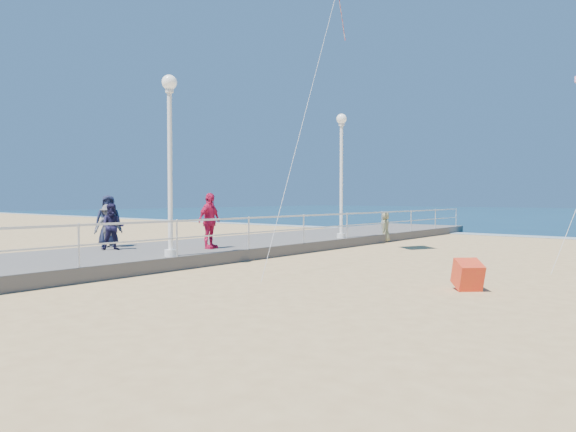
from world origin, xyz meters
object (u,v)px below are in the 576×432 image
Objects in this scene: lamp_post_far at (341,162)px; spectator_4 at (108,221)px; box_kite at (468,278)px; beach_walker_c at (385,227)px; lamp_post_mid at (170,146)px; spectator_7 at (113,227)px; spectator_2 at (108,226)px; spectator_3 at (209,221)px.

spectator_4 is (-4.14, -8.54, -2.35)m from lamp_post_far.
beach_walker_c is at bearing 84.03° from box_kite.
lamp_post_far is at bearing 90.00° from lamp_post_mid.
spectator_4 is at bearing 98.55° from spectator_7.
spectator_4 is at bearing -115.85° from lamp_post_far.
beach_walker_c is (3.18, 12.54, -0.43)m from spectator_7.
lamp_post_mid is at bearing -90.00° from lamp_post_far.
lamp_post_far reaches higher than spectator_2.
spectator_2 is 0.29m from spectator_4.
spectator_3 is at bearing -29.47° from spectator_4.
spectator_3 reaches higher than spectator_7.
spectator_4 is (-0.20, 0.13, 0.16)m from spectator_2.
spectator_7 is at bearing -83.18° from spectator_4.
spectator_3 is 3.75m from spectator_4.
lamp_post_far is at bearing -37.85° from beach_walker_c.
lamp_post_far is 2.91× the size of spectator_4.
lamp_post_mid is 1.00× the size of lamp_post_far.
spectator_4 is 3.04× the size of box_kite.
beach_walker_c is at bearing -17.99° from spectator_3.
spectator_2 is (-3.94, 0.33, -2.51)m from lamp_post_mid.
spectator_4 is 1.28m from spectator_7.
lamp_post_mid is 2.91× the size of spectator_4.
spectator_2 reaches higher than beach_walker_c.
spectator_2 is 12.83m from beach_walker_c.
beach_walker_c is (4.34, 12.01, -0.58)m from spectator_4.
lamp_post_far is at bearing -8.56° from spectator_2.
lamp_post_far reaches higher than spectator_4.
spectator_2 reaches higher than box_kite.
spectator_2 is 0.82× the size of spectator_4.
spectator_7 is at bearing -48.80° from beach_walker_c.
spectator_2 is at bearing 145.61° from box_kite.
beach_walker_c is at bearing -2.96° from spectator_2.
lamp_post_far is at bearing -19.33° from spectator_3.
spectator_2 is at bearing -114.42° from lamp_post_far.
spectator_7 is at bearing 125.74° from spectator_3.
lamp_post_mid reaches higher than box_kite.
spectator_7 is 12.94m from beach_walker_c.
spectator_4 reaches higher than spectator_7.
spectator_7 is (-2.98, -0.08, -2.49)m from lamp_post_mid.
spectator_3 is at bearing -8.86° from spectator_7.
box_kite is at bearing -102.51° from spectator_3.
lamp_post_mid reaches higher than beach_walker_c.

